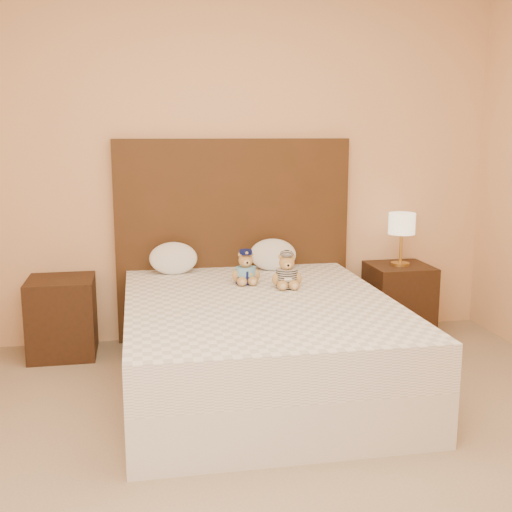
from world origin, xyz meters
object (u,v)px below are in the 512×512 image
(nightstand_right, at_px, (399,300))
(pillow_right, at_px, (273,253))
(nightstand_left, at_px, (62,317))
(pillow_left, at_px, (173,257))
(bed, at_px, (259,343))
(lamp, at_px, (402,226))
(teddy_prisoner, at_px, (287,270))
(teddy_police, at_px, (246,267))

(nightstand_right, relative_size, pillow_right, 1.59)
(nightstand_left, relative_size, pillow_left, 1.61)
(bed, relative_size, lamp, 5.00)
(nightstand_left, xyz_separation_m, nightstand_right, (2.50, 0.00, 0.00))
(teddy_prisoner, relative_size, pillow_left, 0.67)
(teddy_prisoner, relative_size, pillow_right, 0.66)
(lamp, height_order, teddy_police, lamp)
(lamp, distance_m, teddy_prisoner, 1.17)
(bed, height_order, teddy_prisoner, teddy_prisoner)
(bed, distance_m, nightstand_right, 1.48)
(bed, bearing_deg, pillow_left, 119.27)
(bed, relative_size, nightstand_right, 3.64)
(pillow_right, bearing_deg, nightstand_left, -178.86)
(teddy_police, distance_m, pillow_left, 0.61)
(teddy_prisoner, bearing_deg, bed, -127.70)
(bed, height_order, pillow_left, pillow_left)
(teddy_prisoner, bearing_deg, pillow_right, 91.00)
(bed, xyz_separation_m, teddy_prisoner, (0.23, 0.26, 0.39))
(pillow_left, bearing_deg, lamp, -1.00)
(lamp, distance_m, pillow_right, 1.00)
(bed, distance_m, teddy_prisoner, 0.52)
(teddy_prisoner, bearing_deg, lamp, 32.30)
(bed, height_order, lamp, lamp)
(nightstand_right, relative_size, teddy_prisoner, 2.40)
(bed, height_order, pillow_right, pillow_right)
(lamp, bearing_deg, pillow_right, 178.26)
(bed, xyz_separation_m, teddy_police, (-0.01, 0.42, 0.39))
(teddy_police, distance_m, teddy_prisoner, 0.29)
(nightstand_right, height_order, pillow_left, pillow_left)
(nightstand_left, xyz_separation_m, pillow_left, (0.78, 0.03, 0.40))
(lamp, xyz_separation_m, teddy_prisoner, (-1.02, -0.54, -0.18))
(teddy_police, height_order, pillow_left, pillow_left)
(nightstand_right, distance_m, lamp, 0.57)
(nightstand_right, bearing_deg, pillow_right, 178.26)
(nightstand_left, bearing_deg, nightstand_right, 0.00)
(lamp, xyz_separation_m, pillow_left, (-1.72, 0.03, -0.18))
(teddy_police, relative_size, teddy_prisoner, 0.99)
(nightstand_right, relative_size, lamp, 1.38)
(lamp, xyz_separation_m, pillow_right, (-0.99, 0.03, -0.18))
(teddy_prisoner, bearing_deg, nightstand_right, 32.30)
(teddy_police, bearing_deg, teddy_prisoner, -33.73)
(teddy_police, relative_size, pillow_right, 0.65)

